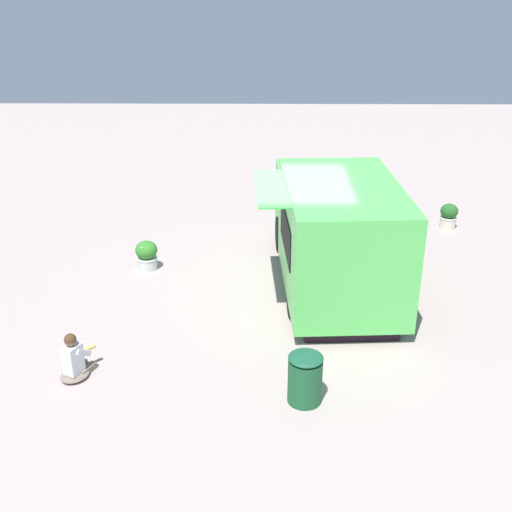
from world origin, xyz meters
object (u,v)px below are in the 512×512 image
object	(u,v)px
food_truck	(335,232)
planter_flowering_near	(147,255)
trash_bin	(305,378)
person_customer	(75,360)
planter_flowering_far	(449,215)

from	to	relation	value
food_truck	planter_flowering_near	world-z (taller)	food_truck
food_truck	trash_bin	bearing A→B (deg)	78.55
person_customer	trash_bin	world-z (taller)	trash_bin
food_truck	trash_bin	distance (m)	4.29
trash_bin	person_customer	bearing A→B (deg)	-9.23
food_truck	planter_flowering_far	size ratio (longest dim) A/B	8.34
planter_flowering_far	trash_bin	size ratio (longest dim) A/B	0.78
food_truck	planter_flowering_near	bearing A→B (deg)	-8.53
planter_flowering_far	trash_bin	xyz separation A→B (m)	(4.15, 7.31, 0.08)
person_customer	planter_flowering_near	bearing A→B (deg)	-96.81
person_customer	planter_flowering_near	world-z (taller)	person_customer
person_customer	trash_bin	bearing A→B (deg)	170.77
food_truck	planter_flowering_far	distance (m)	4.65
trash_bin	food_truck	bearing A→B (deg)	-101.45
person_customer	planter_flowering_near	xyz separation A→B (m)	(-0.50, -4.15, 0.03)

